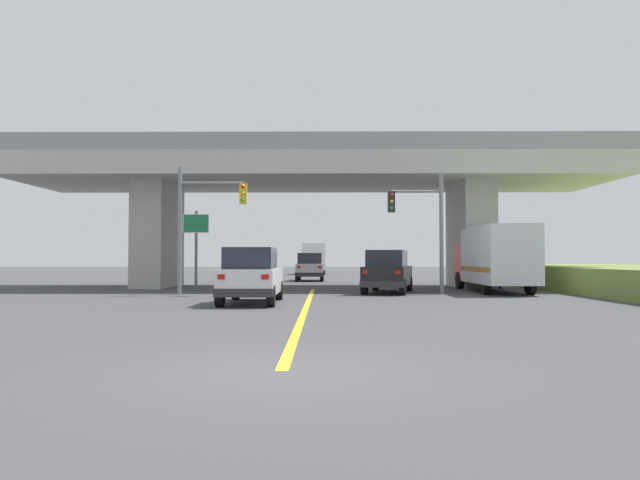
{
  "coord_description": "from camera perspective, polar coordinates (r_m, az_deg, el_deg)",
  "views": [
    {
      "loc": [
        0.63,
        -8.51,
        1.63
      ],
      "look_at": [
        0.42,
        15.86,
        2.4
      ],
      "focal_mm": 32.8,
      "sensor_mm": 36.0,
      "label": 1
    }
  ],
  "objects": [
    {
      "name": "ground",
      "position": [
        33.34,
        -0.6,
        -4.62
      ],
      "size": [
        160.0,
        160.0,
        0.0
      ],
      "primitive_type": "plane",
      "color": "#424244"
    },
    {
      "name": "overpass_bridge",
      "position": [
        33.55,
        -0.6,
        5.18
      ],
      "size": [
        32.88,
        8.49,
        8.0
      ],
      "color": "#B7B5AD",
      "rests_on": "ground"
    },
    {
      "name": "lane_divider_stripe",
      "position": [
        19.74,
        -1.35,
        -6.54
      ],
      "size": [
        0.2,
        22.31,
        0.01
      ],
      "primitive_type": "cube",
      "color": "yellow",
      "rests_on": "ground"
    },
    {
      "name": "suv_lead",
      "position": [
        21.42,
        -6.69,
        -3.45
      ],
      "size": [
        1.97,
        4.63,
        2.02
      ],
      "color": "silver",
      "rests_on": "ground"
    },
    {
      "name": "suv_crossing",
      "position": [
        27.88,
        6.63,
        -3.07
      ],
      "size": [
        2.94,
        5.02,
        2.02
      ],
      "rotation": [
        0.0,
        0.0,
        -0.23
      ],
      "color": "black",
      "rests_on": "ground"
    },
    {
      "name": "box_truck",
      "position": [
        29.62,
        16.65,
        -1.69
      ],
      "size": [
        2.33,
        7.47,
        3.14
      ],
      "color": "red",
      "rests_on": "ground"
    },
    {
      "name": "sedan_oncoming",
      "position": [
        42.63,
        -0.98,
        -2.64
      ],
      "size": [
        2.0,
        4.58,
        2.02
      ],
      "color": "silver",
      "rests_on": "ground"
    },
    {
      "name": "traffic_signal_nearside",
      "position": [
        27.22,
        10.07,
        2.0
      ],
      "size": [
        2.54,
        0.36,
        5.56
      ],
      "color": "slate",
      "rests_on": "ground"
    },
    {
      "name": "traffic_signal_farside",
      "position": [
        27.11,
        -11.43,
        2.53
      ],
      "size": [
        3.14,
        0.36,
        5.8
      ],
      "color": "slate",
      "rests_on": "ground"
    },
    {
      "name": "highway_sign",
      "position": [
        30.51,
        -12.0,
        0.64
      ],
      "size": [
        1.33,
        0.17,
        4.06
      ],
      "color": "#56595E",
      "rests_on": "ground"
    },
    {
      "name": "semi_truck_distant",
      "position": [
        60.76,
        -0.58,
        -1.81
      ],
      "size": [
        2.33,
        6.44,
        3.12
      ],
      "color": "red",
      "rests_on": "ground"
    }
  ]
}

